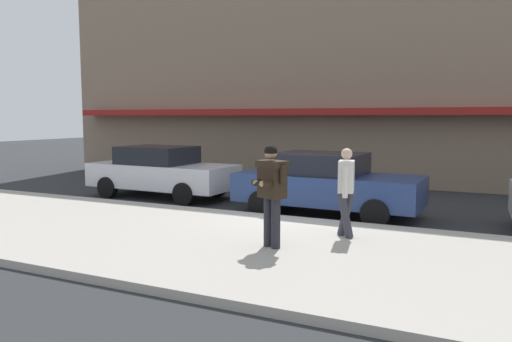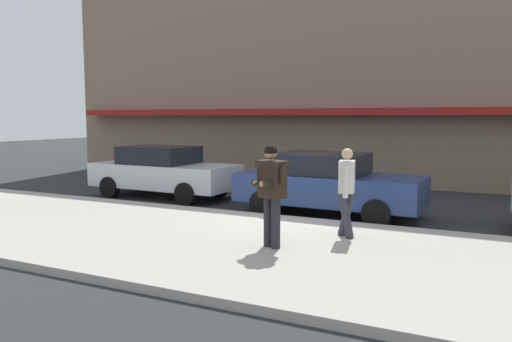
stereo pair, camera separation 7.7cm
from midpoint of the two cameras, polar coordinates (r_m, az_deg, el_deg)
ground_plane at (r=11.80m, az=4.96°, el=-5.66°), size 80.00×80.00×0.00m
sidewalk at (r=8.85m, az=4.32°, el=-9.22°), size 32.00×5.30×0.14m
curb_paint_line at (r=11.54m, az=9.71°, el=-5.99°), size 28.00×0.12×0.01m
storefront_facade at (r=19.75m, az=17.19°, el=14.58°), size 28.00×4.70×10.81m
parked_sedan_near at (r=15.29m, az=-10.39°, el=-0.02°), size 4.56×2.04×1.54m
parked_sedan_mid at (r=12.38m, az=8.36°, el=-1.43°), size 4.55×2.03×1.54m
man_texting_on_phone at (r=8.65m, az=2.04°, el=-1.57°), size 0.62×0.65×1.81m
pedestrian_in_light_coat at (r=9.60m, az=10.55°, el=-1.78°), size 0.38×0.59×1.70m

